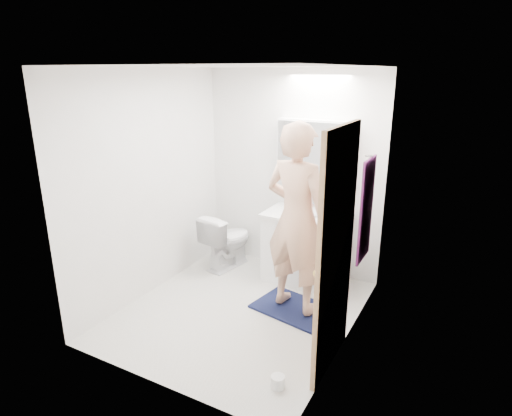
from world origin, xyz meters
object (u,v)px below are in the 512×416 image
Objects in this scene: toilet at (227,240)px; vanity_cabinet at (306,249)px; soap_bottle_a at (293,199)px; medicine_cabinet at (315,151)px; soap_bottle_b at (302,201)px; toothbrush_cup at (333,209)px; person at (297,219)px; toilet_paper_roll at (278,382)px.

vanity_cabinet is at bearing -163.50° from toilet.
soap_bottle_a is (0.76, 0.27, 0.58)m from toilet.
soap_bottle_a is at bearing -165.06° from medicine_cabinet.
soap_bottle_b is (0.11, 0.03, -0.02)m from soap_bottle_a.
soap_bottle_a is 0.49m from toothbrush_cup.
soap_bottle_a reaches higher than toothbrush_cup.
soap_bottle_a is 1.25× the size of soap_bottle_b.
person is (1.16, -0.57, 0.64)m from toilet.
vanity_cabinet is at bearing -31.47° from soap_bottle_a.
soap_bottle_a is at bearing -165.01° from soap_bottle_b.
medicine_cabinet is at bearing 104.70° from toilet_paper_roll.
medicine_cabinet is 2.54m from toilet_paper_roll.
toilet reaches higher than toilet_paper_roll.
soap_bottle_a is 2.13× the size of toothbrush_cup.
person is 11.20× the size of soap_bottle_b.
toilet_paper_roll is at bearing -82.41° from toothbrush_cup.
toilet is at bearing -161.23° from soap_bottle_b.
person reaches higher than soap_bottle_a.
medicine_cabinet is at bearing 14.90° from soap_bottle_b.
medicine_cabinet is 0.62m from soap_bottle_a.
vanity_cabinet is 1.13m from medicine_cabinet.
toilet is at bearing 131.81° from toilet_paper_roll.
vanity_cabinet is 1.02× the size of medicine_cabinet.
soap_bottle_a is (-0.41, 0.83, -0.07)m from person.
person is at bearing -71.18° from soap_bottle_b.
vanity_cabinet is 0.48× the size of person.
soap_bottle_a is at bearing -150.73° from toilet.
soap_bottle_b is at bearing 176.98° from toothbrush_cup.
medicine_cabinet is at bearing 14.94° from soap_bottle_a.
toilet is 0.37× the size of person.
toothbrush_cup reaches higher than toilet_paper_roll.
toilet is (-1.00, -0.11, -0.04)m from vanity_cabinet.
medicine_cabinet is 8.88× the size of toothbrush_cup.
vanity_cabinet is at bearing -146.97° from toothbrush_cup.
toilet_paper_roll is at bearing -68.91° from soap_bottle_a.
toilet is at bearing -15.24° from person.
medicine_cabinet is 5.20× the size of soap_bottle_b.
vanity_cabinet is at bearing -53.54° from soap_bottle_b.
person is (0.18, -0.89, -0.51)m from medicine_cabinet.
soap_bottle_b reaches higher than toilet.
toothbrush_cup reaches higher than vanity_cabinet.
soap_bottle_a is 1.92× the size of toilet_paper_roll.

